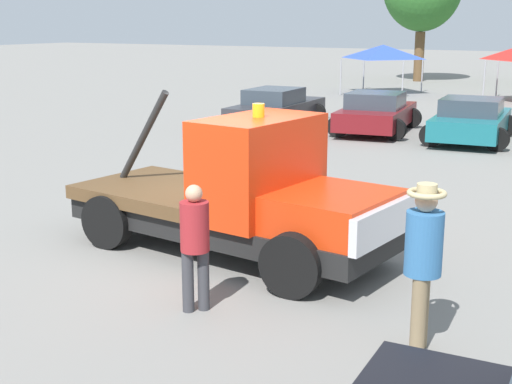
% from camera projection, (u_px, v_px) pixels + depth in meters
% --- Properties ---
extents(ground_plane, '(160.00, 160.00, 0.00)m').
position_uv_depth(ground_plane, '(229.00, 252.00, 11.41)').
color(ground_plane, gray).
extents(tow_truck, '(5.65, 2.68, 2.51)m').
position_uv_depth(tow_truck, '(245.00, 198.00, 10.99)').
color(tow_truck, black).
rests_on(tow_truck, ground).
extents(person_near_truck, '(0.43, 0.43, 1.92)m').
position_uv_depth(person_near_truck, '(423.00, 254.00, 7.77)').
color(person_near_truck, '#847051').
rests_on(person_near_truck, ground).
extents(person_at_hood, '(0.37, 0.37, 1.65)m').
position_uv_depth(person_at_hood, '(195.00, 239.00, 8.90)').
color(person_at_hood, '#38383D').
rests_on(person_at_hood, ground).
extents(parked_car_charcoal, '(2.50, 4.87, 1.34)m').
position_uv_depth(parked_car_charcoal, '(276.00, 108.00, 24.65)').
color(parked_car_charcoal, '#2D2D33').
rests_on(parked_car_charcoal, ground).
extents(parked_car_maroon, '(2.86, 4.47, 1.34)m').
position_uv_depth(parked_car_maroon, '(376.00, 113.00, 23.36)').
color(parked_car_maroon, maroon).
rests_on(parked_car_maroon, ground).
extents(parked_car_teal, '(2.77, 4.48, 1.34)m').
position_uv_depth(parked_car_teal, '(471.00, 120.00, 21.64)').
color(parked_car_teal, '#196670').
rests_on(parked_car_teal, ground).
extents(canopy_tent_blue, '(3.23, 3.23, 2.42)m').
position_uv_depth(canopy_tent_blue, '(383.00, 52.00, 35.51)').
color(canopy_tent_blue, '#9E9EA3').
rests_on(canopy_tent_blue, ground).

